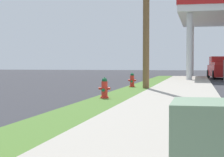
% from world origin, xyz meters
% --- Properties ---
extents(fire_hydrant_second, '(0.42, 0.38, 0.74)m').
position_xyz_m(fire_hydrant_second, '(0.51, 13.62, 0.45)').
color(fire_hydrant_second, red).
rests_on(fire_hydrant_second, grass_verge).
extents(fire_hydrant_third, '(0.42, 0.37, 0.74)m').
position_xyz_m(fire_hydrant_third, '(0.38, 20.72, 0.45)').
color(fire_hydrant_third, red).
rests_on(fire_hydrant_third, grass_verge).
extents(truck_red_at_forecourt, '(2.52, 5.54, 1.97)m').
position_xyz_m(truck_red_at_forecourt, '(5.85, 36.84, 0.91)').
color(truck_red_at_forecourt, red).
rests_on(truck_red_at_forecourt, ground).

